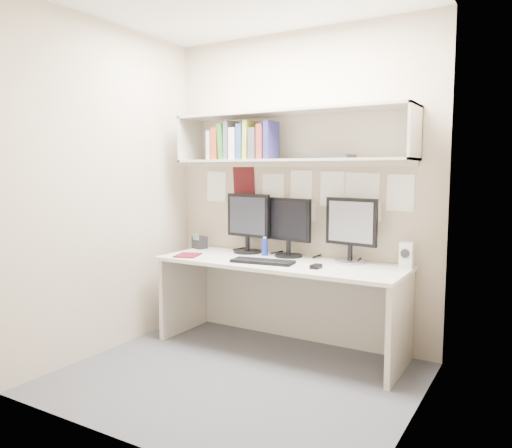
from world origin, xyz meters
The scene contains 19 objects.
floor centered at (0.00, 0.00, 0.00)m, with size 2.40×2.00×0.01m, color #444348.
wall_back centered at (0.00, 1.00, 1.30)m, with size 2.40×0.02×2.60m, color tan.
wall_front centered at (0.00, -1.00, 1.30)m, with size 2.40×0.02×2.60m, color tan.
wall_left centered at (-1.20, 0.00, 1.30)m, with size 0.02×2.00×2.60m, color tan.
wall_right centered at (1.20, 0.00, 1.30)m, with size 0.02×2.00×2.60m, color tan.
desk centered at (0.00, 0.65, 0.37)m, with size 2.00×0.70×0.73m.
overhead_hutch centered at (0.00, 0.86, 1.72)m, with size 2.00×0.38×0.40m.
pinned_papers centered at (0.00, 0.99, 1.25)m, with size 1.92×0.01×0.48m, color white, non-canonical shape.
monitor_left centered at (-0.43, 0.87, 1.01)m, with size 0.44×0.24×0.52m.
monitor_center centered at (-0.03, 0.87, 1.00)m, with size 0.42×0.23×0.49m.
monitor_right centered at (0.51, 0.87, 1.00)m, with size 0.43×0.24×0.51m.
keyboard centered at (-0.07, 0.50, 0.74)m, with size 0.49×0.17×0.02m, color black.
mouse centered at (0.37, 0.51, 0.74)m, with size 0.06×0.10×0.03m, color black.
speaker centered at (0.94, 0.88, 0.83)m, with size 0.10×0.11×0.19m.
blue_bottle centered at (-0.23, 0.81, 0.81)m, with size 0.05×0.05×0.16m.
maroon_notebook centered at (-0.78, 0.46, 0.74)m, with size 0.18×0.22×0.01m, color #580F1C.
desk_phone centered at (-0.94, 0.84, 0.79)m, with size 0.15×0.14×0.15m.
book_stack centered at (-0.41, 0.75, 1.68)m, with size 0.60×0.20×0.32m.
hutch_tray centered at (0.36, 0.77, 1.55)m, with size 0.39×0.15×0.03m, color black.
Camera 1 is at (1.83, -2.83, 1.45)m, focal length 35.00 mm.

